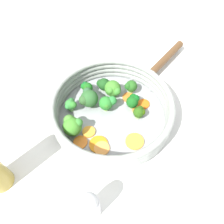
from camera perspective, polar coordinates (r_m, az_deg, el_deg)
name	(u,v)px	position (r m, az deg, el deg)	size (l,w,h in m)	color
ground_plane	(112,119)	(0.60, 0.00, -1.76)	(4.00, 4.00, 0.00)	white
skillet	(112,117)	(0.60, 0.00, -1.30)	(0.30, 0.30, 0.02)	#939699
skillet_rim_wall	(112,108)	(0.56, 0.00, 0.98)	(0.31, 0.31, 0.06)	#959B94
skillet_handle	(163,61)	(0.73, 13.22, 12.86)	(0.02, 0.02, 0.22)	brown
skillet_rivet_left	(151,90)	(0.65, 10.23, 5.73)	(0.01, 0.01, 0.01)	gray
skillet_rivet_right	(132,79)	(0.67, 5.28, 8.64)	(0.01, 0.01, 0.01)	#929698
carrot_slice_0	(98,144)	(0.54, -3.55, -8.42)	(0.05, 0.05, 0.00)	orange
carrot_slice_1	(102,148)	(0.54, -2.69, -9.46)	(0.04, 0.04, 0.00)	#F79641
carrot_slice_2	(89,132)	(0.56, -6.03, -5.19)	(0.03, 0.03, 0.01)	orange
carrot_slice_3	(128,97)	(0.62, 4.33, 3.85)	(0.03, 0.03, 0.00)	orange
carrot_slice_4	(144,104)	(0.61, 8.24, 2.08)	(0.03, 0.03, 0.01)	#D95E14
carrot_slice_5	(138,110)	(0.60, 6.82, 0.50)	(0.03, 0.03, 0.00)	orange
carrot_slice_6	(135,141)	(0.55, 5.93, -7.61)	(0.05, 0.05, 0.00)	orange
carrot_slice_7	(80,142)	(0.55, -8.27, -7.80)	(0.04, 0.04, 0.00)	orange
broccoli_floret_0	(113,89)	(0.61, 0.23, 6.04)	(0.05, 0.05, 0.05)	#759754
broccoli_floret_1	(72,125)	(0.54, -10.34, -3.47)	(0.05, 0.05, 0.06)	#86AB64
broccoli_floret_2	(71,105)	(0.59, -10.73, 1.90)	(0.03, 0.03, 0.04)	#669456
broccoli_floret_3	(104,84)	(0.63, -2.17, 7.27)	(0.04, 0.04, 0.04)	#74975D
broccoli_floret_4	(133,101)	(0.59, 5.48, 3.01)	(0.04, 0.03, 0.04)	#769C4F
broccoli_floret_5	(86,88)	(0.62, -6.71, 6.37)	(0.03, 0.03, 0.04)	#89A55C
broccoli_floret_6	(88,98)	(0.59, -6.18, 3.74)	(0.05, 0.05, 0.05)	#77A34F
broccoli_floret_7	(108,102)	(0.58, -0.96, 2.60)	(0.04, 0.04, 0.05)	#7BA64E
broccoli_floret_8	(139,112)	(0.57, 7.18, -0.01)	(0.03, 0.03, 0.04)	#8BAC64
broccoli_floret_9	(131,86)	(0.62, 4.86, 6.68)	(0.04, 0.03, 0.04)	#7EB261
salt_shaker	(90,205)	(0.47, -5.69, -23.12)	(0.04, 0.04, 0.10)	white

